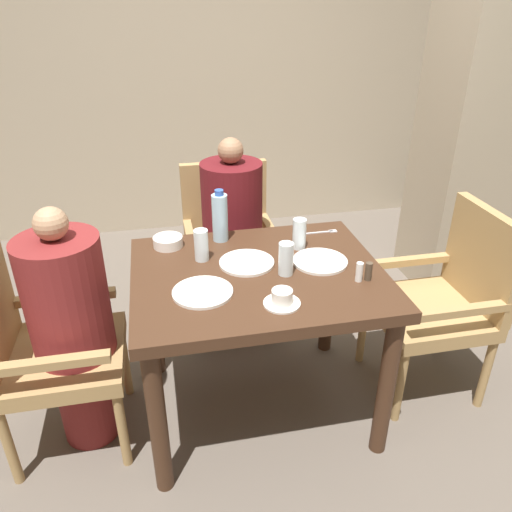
{
  "coord_description": "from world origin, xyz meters",
  "views": [
    {
      "loc": [
        -0.37,
        -1.75,
        1.76
      ],
      "look_at": [
        0.0,
        0.04,
        0.79
      ],
      "focal_mm": 35.0,
      "sensor_mm": 36.0,
      "label": 1
    }
  ],
  "objects_px": {
    "teacup_with_saucer": "(282,299)",
    "chair_right_side": "(446,295)",
    "chair_far_side": "(229,239)",
    "bowl_small": "(168,242)",
    "water_bottle": "(220,217)",
    "plate_main_left": "(203,292)",
    "glass_tall_near": "(201,245)",
    "diner_in_left_chair": "(73,329)",
    "chair_left_side": "(39,345)",
    "plate_main_right": "(247,263)",
    "glass_tall_far": "(286,259)",
    "plate_dessert_center": "(320,261)",
    "glass_tall_mid": "(299,234)",
    "diner_in_far_chair": "(233,238)"
  },
  "relations": [
    {
      "from": "chair_left_side",
      "to": "chair_right_side",
      "type": "xyz_separation_m",
      "value": [
        1.8,
        0.0,
        0.0
      ]
    },
    {
      "from": "chair_far_side",
      "to": "glass_tall_mid",
      "type": "height_order",
      "value": "chair_far_side"
    },
    {
      "from": "teacup_with_saucer",
      "to": "chair_right_side",
      "type": "bearing_deg",
      "value": 16.62
    },
    {
      "from": "chair_far_side",
      "to": "diner_in_far_chair",
      "type": "distance_m",
      "value": 0.16
    },
    {
      "from": "diner_in_left_chair",
      "to": "glass_tall_mid",
      "type": "xyz_separation_m",
      "value": [
        0.98,
        0.17,
        0.25
      ]
    },
    {
      "from": "glass_tall_near",
      "to": "diner_in_left_chair",
      "type": "bearing_deg",
      "value": -164.66
    },
    {
      "from": "water_bottle",
      "to": "glass_tall_far",
      "type": "xyz_separation_m",
      "value": [
        0.21,
        -0.37,
        -0.04
      ]
    },
    {
      "from": "plate_main_left",
      "to": "glass_tall_near",
      "type": "height_order",
      "value": "glass_tall_near"
    },
    {
      "from": "chair_left_side",
      "to": "teacup_with_saucer",
      "type": "xyz_separation_m",
      "value": [
        0.93,
        -0.26,
        0.26
      ]
    },
    {
      "from": "plate_main_left",
      "to": "glass_tall_far",
      "type": "relative_size",
      "value": 1.68
    },
    {
      "from": "chair_right_side",
      "to": "teacup_with_saucer",
      "type": "relative_size",
      "value": 6.62
    },
    {
      "from": "chair_far_side",
      "to": "chair_right_side",
      "type": "height_order",
      "value": "same"
    },
    {
      "from": "diner_in_left_chair",
      "to": "glass_tall_far",
      "type": "xyz_separation_m",
      "value": [
        0.87,
        -0.04,
        0.25
      ]
    },
    {
      "from": "plate_main_left",
      "to": "glass_tall_far",
      "type": "xyz_separation_m",
      "value": [
        0.35,
        0.08,
        0.06
      ]
    },
    {
      "from": "chair_left_side",
      "to": "plate_main_left",
      "type": "bearing_deg",
      "value": -10.66
    },
    {
      "from": "bowl_small",
      "to": "teacup_with_saucer",
      "type": "bearing_deg",
      "value": -55.76
    },
    {
      "from": "chair_left_side",
      "to": "plate_main_right",
      "type": "xyz_separation_m",
      "value": [
        0.87,
        0.07,
        0.24
      ]
    },
    {
      "from": "teacup_with_saucer",
      "to": "glass_tall_mid",
      "type": "height_order",
      "value": "glass_tall_mid"
    },
    {
      "from": "bowl_small",
      "to": "glass_tall_far",
      "type": "relative_size",
      "value": 0.96
    },
    {
      "from": "chair_far_side",
      "to": "bowl_small",
      "type": "height_order",
      "value": "chair_far_side"
    },
    {
      "from": "diner_in_left_chair",
      "to": "glass_tall_far",
      "type": "relative_size",
      "value": 7.84
    },
    {
      "from": "diner_in_far_chair",
      "to": "glass_tall_near",
      "type": "relative_size",
      "value": 8.13
    },
    {
      "from": "chair_right_side",
      "to": "glass_tall_mid",
      "type": "height_order",
      "value": "chair_right_side"
    },
    {
      "from": "chair_far_side",
      "to": "water_bottle",
      "type": "distance_m",
      "value": 0.6
    },
    {
      "from": "chair_far_side",
      "to": "plate_main_left",
      "type": "height_order",
      "value": "chair_far_side"
    },
    {
      "from": "chair_right_side",
      "to": "plate_dessert_center",
      "type": "xyz_separation_m",
      "value": [
        -0.63,
        0.02,
        0.24
      ]
    },
    {
      "from": "diner_in_far_chair",
      "to": "bowl_small",
      "type": "relative_size",
      "value": 8.47
    },
    {
      "from": "diner_in_far_chair",
      "to": "glass_tall_mid",
      "type": "bearing_deg",
      "value": -65.27
    },
    {
      "from": "diner_in_left_chair",
      "to": "chair_right_side",
      "type": "height_order",
      "value": "diner_in_left_chair"
    },
    {
      "from": "chair_far_side",
      "to": "plate_main_left",
      "type": "bearing_deg",
      "value": -104.72
    },
    {
      "from": "plate_dessert_center",
      "to": "teacup_with_saucer",
      "type": "relative_size",
      "value": 1.68
    },
    {
      "from": "plate_main_right",
      "to": "plate_dessert_center",
      "type": "height_order",
      "value": "same"
    },
    {
      "from": "chair_far_side",
      "to": "plate_dessert_center",
      "type": "bearing_deg",
      "value": -70.61
    },
    {
      "from": "bowl_small",
      "to": "water_bottle",
      "type": "bearing_deg",
      "value": 4.48
    },
    {
      "from": "plate_dessert_center",
      "to": "glass_tall_mid",
      "type": "relative_size",
      "value": 1.68
    },
    {
      "from": "plate_main_right",
      "to": "teacup_with_saucer",
      "type": "height_order",
      "value": "teacup_with_saucer"
    },
    {
      "from": "plate_main_right",
      "to": "bowl_small",
      "type": "relative_size",
      "value": 1.75
    },
    {
      "from": "teacup_with_saucer",
      "to": "water_bottle",
      "type": "bearing_deg",
      "value": 103.75
    },
    {
      "from": "chair_right_side",
      "to": "teacup_with_saucer",
      "type": "xyz_separation_m",
      "value": [
        -0.86,
        -0.26,
        0.26
      ]
    },
    {
      "from": "bowl_small",
      "to": "glass_tall_mid",
      "type": "distance_m",
      "value": 0.59
    },
    {
      "from": "chair_right_side",
      "to": "glass_tall_mid",
      "type": "relative_size",
      "value": 6.61
    },
    {
      "from": "chair_far_side",
      "to": "diner_in_left_chair",
      "type": "bearing_deg",
      "value": -133.57
    },
    {
      "from": "diner_in_left_chair",
      "to": "plate_main_left",
      "type": "distance_m",
      "value": 0.56
    },
    {
      "from": "glass_tall_near",
      "to": "glass_tall_far",
      "type": "bearing_deg",
      "value": -30.94
    },
    {
      "from": "chair_right_side",
      "to": "plate_main_left",
      "type": "xyz_separation_m",
      "value": [
        -1.14,
        -0.12,
        0.24
      ]
    },
    {
      "from": "chair_right_side",
      "to": "bowl_small",
      "type": "relative_size",
      "value": 6.89
    },
    {
      "from": "water_bottle",
      "to": "bowl_small",
      "type": "bearing_deg",
      "value": -175.52
    },
    {
      "from": "chair_left_side",
      "to": "plate_main_right",
      "type": "relative_size",
      "value": 3.93
    },
    {
      "from": "diner_in_left_chair",
      "to": "chair_far_side",
      "type": "xyz_separation_m",
      "value": [
        0.76,
        0.8,
        -0.05
      ]
    },
    {
      "from": "plate_dessert_center",
      "to": "teacup_with_saucer",
      "type": "distance_m",
      "value": 0.37
    }
  ]
}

